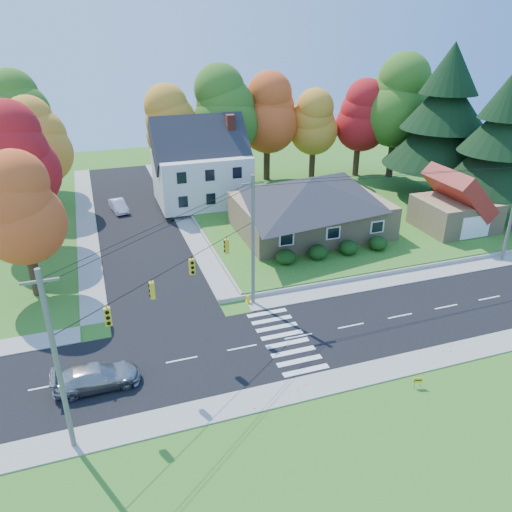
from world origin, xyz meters
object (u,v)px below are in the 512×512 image
at_px(ranch_house, 310,204).
at_px(fire_hydrant, 248,300).
at_px(white_car, 119,206).
at_px(silver_sedan, 97,377).

xyz_separation_m(ranch_house, fire_hydrant, (-9.89, -10.76, -2.92)).
bearing_deg(white_car, fire_hydrant, -82.40).
height_order(silver_sedan, white_car, silver_sedan).
distance_m(ranch_house, silver_sedan, 27.19).
bearing_deg(fire_hydrant, ranch_house, 47.42).
bearing_deg(ranch_house, white_car, 142.99).
xyz_separation_m(silver_sedan, white_car, (3.75, 30.03, -0.06)).
bearing_deg(white_car, ranch_house, -46.84).
bearing_deg(silver_sedan, fire_hydrant, -61.87).
relative_size(ranch_house, fire_hydrant, 20.45).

